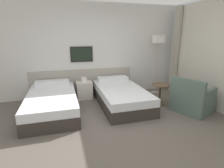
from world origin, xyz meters
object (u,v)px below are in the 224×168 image
Objects in this scene: bed_near_door at (52,103)px; side_table at (160,90)px; floor_lamp at (158,43)px; bed_near_window at (121,96)px; armchair at (192,100)px; nightstand at (84,90)px.

bed_near_door is 3.67× the size of side_table.
floor_lamp is at bearing 67.01° from side_table.
armchair reaches higher than bed_near_window.
bed_near_window is at bearing 0.00° from bed_near_door.
bed_near_window is at bearing -41.28° from nightstand.
bed_near_door is at bearing -168.33° from floor_lamp.
floor_lamp reaches higher than nightstand.
armchair is (1.51, -0.89, 0.05)m from bed_near_window.
armchair reaches higher than nightstand.
side_table is 0.54× the size of armchair.
bed_near_window reaches higher than side_table.
nightstand is at bearing 41.28° from bed_near_door.
nightstand reaches higher than side_table.
nightstand is at bearing 150.42° from side_table.
armchair is at bearing -85.62° from floor_lamp.
nightstand is 1.14× the size of side_table.
bed_near_window is at bearing -155.17° from floor_lamp.
nightstand is at bearing 138.72° from bed_near_window.
floor_lamp is 1.76× the size of armchair.
side_table is 0.80m from armchair.
floor_lamp reaches higher than bed_near_window.
nightstand reaches higher than bed_near_door.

